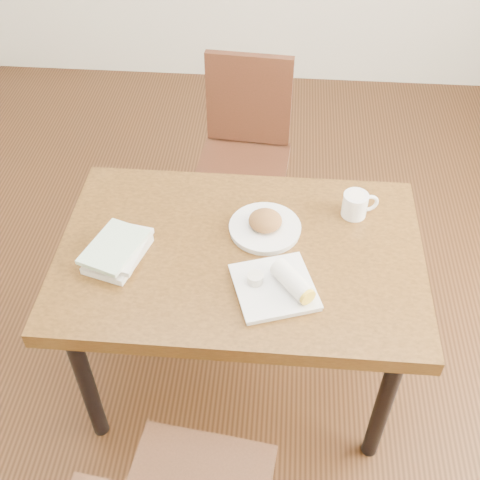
# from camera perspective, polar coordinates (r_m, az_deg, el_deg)

# --- Properties ---
(ground) EXTENTS (4.00, 5.00, 0.01)m
(ground) POSITION_cam_1_polar(r_m,az_deg,el_deg) (2.67, -0.00, -12.35)
(ground) COLOR #472814
(ground) RESTS_ON ground
(table) EXTENTS (1.26, 0.83, 0.75)m
(table) POSITION_cam_1_polar(r_m,az_deg,el_deg) (2.13, -0.00, -2.50)
(table) COLOR brown
(table) RESTS_ON ground
(chair_far) EXTENTS (0.45, 0.45, 0.95)m
(chair_far) POSITION_cam_1_polar(r_m,az_deg,el_deg) (2.89, 0.49, 9.03)
(chair_far) COLOR #411D12
(chair_far) RESTS_ON ground
(plate_scone) EXTENTS (0.26, 0.26, 0.08)m
(plate_scone) POSITION_cam_1_polar(r_m,az_deg,el_deg) (2.13, 2.39, 1.39)
(plate_scone) COLOR white
(plate_scone) RESTS_ON table
(coffee_mug) EXTENTS (0.13, 0.09, 0.09)m
(coffee_mug) POSITION_cam_1_polar(r_m,az_deg,el_deg) (2.22, 10.95, 3.36)
(coffee_mug) COLOR white
(coffee_mug) RESTS_ON table
(plate_burrito) EXTENTS (0.32, 0.32, 0.08)m
(plate_burrito) POSITION_cam_1_polar(r_m,az_deg,el_deg) (1.94, 3.78, -4.29)
(plate_burrito) COLOR white
(plate_burrito) RESTS_ON table
(book_stack) EXTENTS (0.22, 0.27, 0.06)m
(book_stack) POSITION_cam_1_polar(r_m,az_deg,el_deg) (2.08, -11.51, -0.96)
(book_stack) COLOR white
(book_stack) RESTS_ON table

